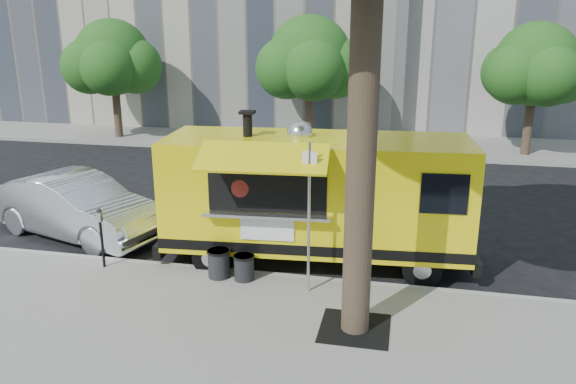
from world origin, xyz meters
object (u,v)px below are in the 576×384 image
(far_tree_b, at_px, (310,58))
(trash_bin_left, at_px, (219,263))
(trash_bin_right, at_px, (244,267))
(parking_meter, at_px, (101,231))
(food_truck, at_px, (315,195))
(far_tree_a, at_px, (113,58))
(sedan, at_px, (77,206))
(sign_post, at_px, (309,210))
(far_tree_c, at_px, (536,65))

(far_tree_b, relative_size, trash_bin_left, 9.28)
(trash_bin_right, bearing_deg, parking_meter, -179.40)
(parking_meter, relative_size, food_truck, 0.19)
(far_tree_a, xyz_separation_m, sedan, (5.20, -11.74, -2.98))
(sedan, bearing_deg, far_tree_a, 41.29)
(far_tree_a, relative_size, parking_meter, 4.01)
(far_tree_a, distance_m, sign_post, 18.14)
(food_truck, bearing_deg, parking_meter, -165.35)
(far_tree_c, bearing_deg, trash_bin_right, -119.73)
(sedan, distance_m, trash_bin_left, 4.80)
(far_tree_a, height_order, far_tree_c, far_tree_a)
(far_tree_b, xyz_separation_m, sedan, (-3.80, -12.14, -3.04))
(food_truck, relative_size, trash_bin_right, 13.21)
(far_tree_b, xyz_separation_m, sign_post, (2.55, -14.25, -1.98))
(far_tree_a, height_order, parking_meter, far_tree_a)
(far_tree_c, distance_m, sign_post, 15.48)
(far_tree_c, distance_m, trash_bin_right, 16.13)
(far_tree_a, bearing_deg, sign_post, -50.17)
(far_tree_b, relative_size, parking_meter, 4.12)
(trash_bin_left, distance_m, trash_bin_right, 0.55)
(far_tree_a, bearing_deg, far_tree_b, 2.54)
(far_tree_b, height_order, sign_post, far_tree_b)
(far_tree_b, relative_size, trash_bin_right, 10.30)
(parking_meter, relative_size, trash_bin_left, 2.25)
(far_tree_a, height_order, sign_post, far_tree_a)
(sign_post, distance_m, parking_meter, 4.64)
(trash_bin_left, xyz_separation_m, trash_bin_right, (0.55, -0.02, -0.03))
(food_truck, bearing_deg, far_tree_a, 128.67)
(sign_post, bearing_deg, far_tree_a, 129.83)
(far_tree_c, bearing_deg, far_tree_b, 178.09)
(food_truck, xyz_separation_m, trash_bin_right, (-1.21, -1.48, -1.17))
(far_tree_a, distance_m, parking_meter, 15.59)
(trash_bin_right, bearing_deg, far_tree_b, 94.75)
(parking_meter, xyz_separation_m, trash_bin_left, (2.62, 0.05, -0.51))
(far_tree_c, height_order, trash_bin_left, far_tree_c)
(far_tree_b, bearing_deg, far_tree_c, -1.91)
(food_truck, bearing_deg, sign_post, -88.62)
(far_tree_c, relative_size, sedan, 1.08)
(sign_post, distance_m, food_truck, 1.74)
(far_tree_b, bearing_deg, sedan, -107.38)
(far_tree_b, relative_size, food_truck, 0.78)
(far_tree_a, distance_m, far_tree_c, 18.00)
(sedan, height_order, trash_bin_right, sedan)
(far_tree_a, height_order, trash_bin_left, far_tree_a)
(far_tree_c, bearing_deg, sedan, -137.23)
(food_truck, xyz_separation_m, trash_bin_left, (-1.76, -1.47, -1.14))
(trash_bin_right, bearing_deg, far_tree_a, 126.74)
(parking_meter, bearing_deg, far_tree_c, 51.34)
(parking_meter, bearing_deg, sign_post, -2.52)
(far_tree_b, bearing_deg, food_truck, -79.28)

